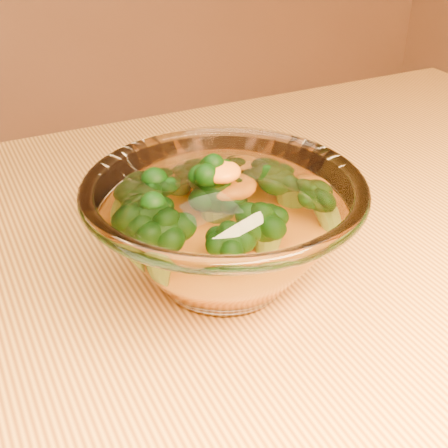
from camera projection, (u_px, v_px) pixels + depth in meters
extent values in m
cube|color=gold|center=(175.00, 357.00, 0.45)|extent=(1.20, 0.80, 0.04)
cylinder|color=brown|center=(392.00, 300.00, 1.11)|extent=(0.06, 0.06, 0.71)
ellipsoid|color=white|center=(224.00, 273.00, 0.49)|extent=(0.09, 0.09, 0.02)
torus|color=white|center=(224.00, 187.00, 0.45)|extent=(0.21, 0.21, 0.01)
ellipsoid|color=orange|center=(224.00, 251.00, 0.48)|extent=(0.12, 0.12, 0.03)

